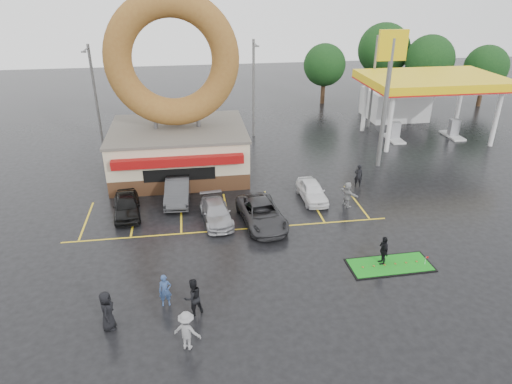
{
  "coord_description": "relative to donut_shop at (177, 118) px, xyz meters",
  "views": [
    {
      "loc": [
        -2.03,
        -20.82,
        14.27
      ],
      "look_at": [
        1.68,
        3.98,
        2.2
      ],
      "focal_mm": 32.0,
      "sensor_mm": 36.0,
      "label": 1
    }
  ],
  "objects": [
    {
      "name": "person_hoodie",
      "position": [
        0.28,
        -19.04,
        -3.55
      ],
      "size": [
        1.36,
        1.09,
        1.83
      ],
      "primitive_type": "imported",
      "rotation": [
        0.0,
        0.0,
        2.73
      ],
      "color": "gray",
      "rests_on": "ground"
    },
    {
      "name": "car_white",
      "position": [
        9.02,
        -6.22,
        -3.81
      ],
      "size": [
        1.65,
        3.89,
        1.31
      ],
      "primitive_type": "imported",
      "rotation": [
        0.0,
        0.0,
        0.03
      ],
      "color": "white",
      "rests_on": "ground"
    },
    {
      "name": "gas_station",
      "position": [
        23.0,
        7.97,
        -0.77
      ],
      "size": [
        12.3,
        13.65,
        5.9
      ],
      "color": "silver",
      "rests_on": "ground"
    },
    {
      "name": "person_blue",
      "position": [
        -0.7,
        -16.09,
        -3.64
      ],
      "size": [
        0.62,
        0.43,
        1.65
      ],
      "primitive_type": "imported",
      "rotation": [
        0.0,
        0.0,
        0.06
      ],
      "color": "navy",
      "rests_on": "ground"
    },
    {
      "name": "car_grey",
      "position": [
        5.03,
        -9.07,
        -3.75
      ],
      "size": [
        2.96,
        5.38,
        1.43
      ],
      "primitive_type": "imported",
      "rotation": [
        0.0,
        0.0,
        0.12
      ],
      "color": "#302F32",
      "rests_on": "ground"
    },
    {
      "name": "tree_far_a",
      "position": [
        29.0,
        17.03,
        0.72
      ],
      "size": [
        5.6,
        5.6,
        8.0
      ],
      "color": "#332114",
      "rests_on": "ground"
    },
    {
      "name": "person_walker_near",
      "position": [
        11.11,
        -7.53,
        -3.59
      ],
      "size": [
        1.15,
        1.69,
        1.75
      ],
      "primitive_type": "imported",
      "rotation": [
        0.0,
        0.0,
        2.01
      ],
      "color": "gray",
      "rests_on": "ground"
    },
    {
      "name": "car_dgrey",
      "position": [
        -0.18,
        -4.97,
        -3.7
      ],
      "size": [
        1.85,
        4.73,
        1.54
      ],
      "primitive_type": "imported",
      "rotation": [
        0.0,
        0.0,
        -0.05
      ],
      "color": "#333335",
      "rests_on": "ground"
    },
    {
      "name": "putting_green",
      "position": [
        11.16,
        -14.62,
        -4.43
      ],
      "size": [
        4.58,
        2.07,
        0.57
      ],
      "color": "black",
      "rests_on": "ground"
    },
    {
      "name": "donut_shop",
      "position": [
        0.0,
        0.0,
        0.0
      ],
      "size": [
        10.2,
        8.7,
        13.5
      ],
      "color": "#472B19",
      "rests_on": "ground"
    },
    {
      "name": "dumpster",
      "position": [
        -4.5,
        0.77,
        -3.81
      ],
      "size": [
        1.88,
        1.32,
        1.3
      ],
      "primitive_type": "cube",
      "rotation": [
        0.0,
        0.0,
        -0.07
      ],
      "color": "#1C491C",
      "rests_on": "ground"
    },
    {
      "name": "person_bystander",
      "position": [
        -3.16,
        -17.31,
        -3.51
      ],
      "size": [
        0.63,
        0.95,
        1.91
      ],
      "primitive_type": "imported",
      "rotation": [
        0.0,
        0.0,
        1.54
      ],
      "color": "black",
      "rests_on": "ground"
    },
    {
      "name": "shell_sign",
      "position": [
        16.0,
        -0.97,
        2.91
      ],
      "size": [
        2.2,
        0.36,
        10.6
      ],
      "color": "slate",
      "rests_on": "ground"
    },
    {
      "name": "streetlight_right",
      "position": [
        19.0,
        8.95,
        0.32
      ],
      "size": [
        0.4,
        2.21,
        9.0
      ],
      "color": "slate",
      "rests_on": "ground"
    },
    {
      "name": "tree_far_c",
      "position": [
        25.0,
        21.03,
        1.37
      ],
      "size": [
        6.3,
        6.3,
        9.0
      ],
      "color": "#332114",
      "rests_on": "ground"
    },
    {
      "name": "car_silver",
      "position": [
        2.23,
        -8.3,
        -3.85
      ],
      "size": [
        2.15,
        4.36,
        1.22
      ],
      "primitive_type": "imported",
      "rotation": [
        0.0,
        0.0,
        0.11
      ],
      "color": "#99999E",
      "rests_on": "ground"
    },
    {
      "name": "person_walker_far",
      "position": [
        12.94,
        -4.59,
        -3.6
      ],
      "size": [
        0.68,
        0.5,
        1.72
      ],
      "primitive_type": "imported",
      "rotation": [
        0.0,
        0.0,
        2.98
      ],
      "color": "black",
      "rests_on": "ground"
    },
    {
      "name": "streetlight_left",
      "position": [
        -7.0,
        6.95,
        0.32
      ],
      "size": [
        0.4,
        2.21,
        9.0
      ],
      "color": "slate",
      "rests_on": "ground"
    },
    {
      "name": "ground",
      "position": [
        3.0,
        -12.97,
        -4.46
      ],
      "size": [
        120.0,
        120.0,
        0.0
      ],
      "primitive_type": "plane",
      "color": "black",
      "rests_on": "ground"
    },
    {
      "name": "person_cameraman",
      "position": [
        10.79,
        -14.38,
        -3.62
      ],
      "size": [
        0.45,
        1.0,
        1.69
      ],
      "primitive_type": "imported",
      "rotation": [
        0.0,
        0.0,
        -1.61
      ],
      "color": "black",
      "rests_on": "ground"
    },
    {
      "name": "tree_far_d",
      "position": [
        17.0,
        19.03,
        0.07
      ],
      "size": [
        4.9,
        4.9,
        7.0
      ],
      "color": "#332114",
      "rests_on": "ground"
    },
    {
      "name": "car_black",
      "position": [
        -3.46,
        -6.63,
        -3.77
      ],
      "size": [
        2.08,
        4.24,
        1.39
      ],
      "primitive_type": "imported",
      "rotation": [
        0.0,
        0.0,
        0.11
      ],
      "color": "black",
      "rests_on": "ground"
    },
    {
      "name": "tree_far_b",
      "position": [
        35.0,
        15.03,
        0.07
      ],
      "size": [
        4.9,
        4.9,
        7.0
      ],
      "color": "#332114",
      "rests_on": "ground"
    },
    {
      "name": "person_blackjkt",
      "position": [
        0.58,
        -16.89,
        -3.54
      ],
      "size": [
        1.12,
        1.03,
        1.86
      ],
      "primitive_type": "imported",
      "rotation": [
        0.0,
        0.0,
        3.6
      ],
      "color": "black",
      "rests_on": "ground"
    },
    {
      "name": "streetlight_mid",
      "position": [
        7.0,
        7.95,
        0.32
      ],
      "size": [
        0.4,
        2.21,
        9.0
      ],
      "color": "slate",
      "rests_on": "ground"
    }
  ]
}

